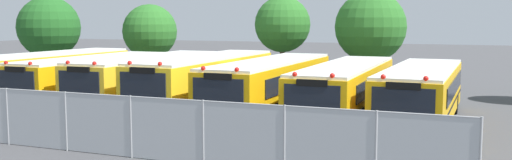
{
  "coord_description": "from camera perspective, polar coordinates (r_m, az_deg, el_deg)",
  "views": [
    {
      "loc": [
        11.95,
        -23.67,
        4.39
      ],
      "look_at": [
        2.49,
        0.0,
        1.6
      ],
      "focal_mm": 38.79,
      "sensor_mm": 36.0,
      "label": 1
    }
  ],
  "objects": [
    {
      "name": "school_bus_3",
      "position": [
        26.75,
        -5.08,
        -0.06
      ],
      "size": [
        2.64,
        11.39,
        2.78
      ],
      "rotation": [
        0.0,
        0.0,
        3.15
      ],
      "color": "yellow",
      "rests_on": "ground_plane"
    },
    {
      "name": "chainlink_fence",
      "position": [
        19.58,
        -18.99,
        -3.95
      ],
      "size": [
        25.77,
        0.07,
        2.01
      ],
      "color": "#9EA0A3",
      "rests_on": "ground_plane"
    },
    {
      "name": "tree_1",
      "position": [
        40.13,
        -11.01,
        4.87
      ],
      "size": [
        3.85,
        3.85,
        5.49
      ],
      "color": "#4C3823",
      "rests_on": "ground_plane"
    },
    {
      "name": "school_bus_2",
      "position": [
        28.49,
        -10.87,
        0.14
      ],
      "size": [
        2.58,
        11.01,
        2.68
      ],
      "rotation": [
        0.0,
        0.0,
        3.14
      ],
      "color": "yellow",
      "rests_on": "ground_plane"
    },
    {
      "name": "school_bus_5",
      "position": [
        24.54,
        9.3,
        -0.92
      ],
      "size": [
        2.59,
        11.57,
        2.58
      ],
      "rotation": [
        0.0,
        0.0,
        3.15
      ],
      "color": "#EAA80C",
      "rests_on": "ground_plane"
    },
    {
      "name": "tree_0",
      "position": [
        43.01,
        -20.5,
        5.16
      ],
      "size": [
        4.49,
        4.49,
        6.07
      ],
      "color": "#4C3823",
      "rests_on": "ground_plane"
    },
    {
      "name": "school_bus_0",
      "position": [
        32.54,
        -20.76,
        0.61
      ],
      "size": [
        2.71,
        11.7,
        2.7
      ],
      "rotation": [
        0.0,
        0.0,
        3.12
      ],
      "color": "yellow",
      "rests_on": "ground_plane"
    },
    {
      "name": "school_bus_6",
      "position": [
        24.08,
        16.7,
        -1.27
      ],
      "size": [
        2.84,
        10.71,
        2.56
      ],
      "rotation": [
        0.0,
        0.0,
        3.12
      ],
      "color": "#EAA80C",
      "rests_on": "ground_plane"
    },
    {
      "name": "school_bus_4",
      "position": [
        25.26,
        1.56,
        -0.52
      ],
      "size": [
        2.58,
        11.32,
        2.69
      ],
      "rotation": [
        0.0,
        0.0,
        3.14
      ],
      "color": "#EAA80C",
      "rests_on": "ground_plane"
    },
    {
      "name": "ground_plane",
      "position": [
        26.88,
        -4.94,
        -3.18
      ],
      "size": [
        160.0,
        160.0,
        0.0
      ],
      "primitive_type": "plane",
      "color": "#424244"
    },
    {
      "name": "tree_3",
      "position": [
        34.41,
        11.57,
        5.45
      ],
      "size": [
        4.32,
        4.32,
        6.12
      ],
      "color": "#4C3823",
      "rests_on": "ground_plane"
    },
    {
      "name": "school_bus_1",
      "position": [
        30.17,
        -16.37,
        0.24
      ],
      "size": [
        2.72,
        10.69,
        2.59
      ],
      "rotation": [
        0.0,
        0.0,
        3.13
      ],
      "color": "#EAA80C",
      "rests_on": "ground_plane"
    },
    {
      "name": "tree_2",
      "position": [
        35.59,
        2.63,
        5.67
      ],
      "size": [
        3.57,
        3.57,
        5.87
      ],
      "color": "#4C3823",
      "rests_on": "ground_plane"
    }
  ]
}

